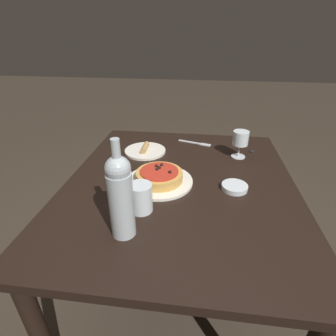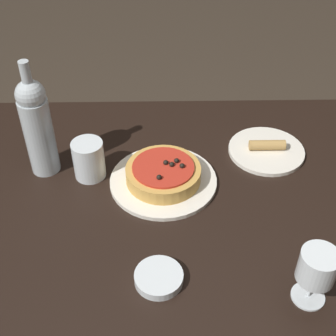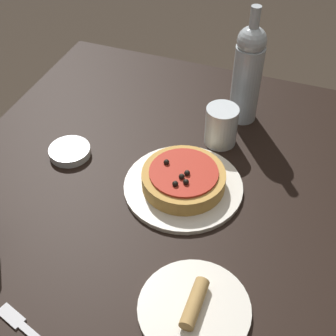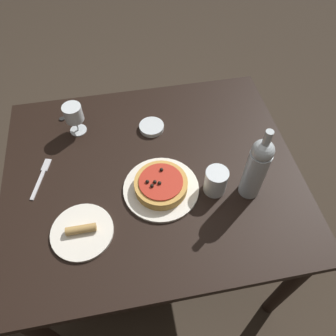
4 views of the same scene
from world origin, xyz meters
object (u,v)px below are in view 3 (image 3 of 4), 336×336
at_px(pizza, 184,178).
at_px(side_bowl, 70,151).
at_px(dinner_plate, 183,186).
at_px(fork, 30,332).
at_px(dining_table, 147,211).
at_px(wine_bottle, 248,73).
at_px(water_cup, 221,126).
at_px(side_plate, 194,308).

xyz_separation_m(pizza, side_bowl, (0.01, 0.32, -0.02)).
bearing_deg(dinner_plate, fork, 162.02).
distance_m(dining_table, side_bowl, 0.26).
bearing_deg(dining_table, fork, 172.31).
bearing_deg(dining_table, wine_bottle, -23.77).
relative_size(water_cup, side_plate, 0.49).
bearing_deg(pizza, water_cup, -10.13).
bearing_deg(fork, dinner_plate, -90.71).
bearing_deg(side_bowl, side_plate, -125.36).
height_order(wine_bottle, water_cup, wine_bottle).
bearing_deg(wine_bottle, fork, 164.77).
xyz_separation_m(water_cup, fork, (-0.65, 0.18, -0.05)).
xyz_separation_m(dinner_plate, water_cup, (0.20, -0.04, 0.05)).
bearing_deg(dining_table, water_cup, -29.19).
bearing_deg(side_bowl, dining_table, -98.88).
bearing_deg(fork, wine_bottle, -87.96).
bearing_deg(pizza, side_bowl, 87.58).
xyz_separation_m(dining_table, side_bowl, (0.04, 0.23, 0.11)).
bearing_deg(side_plate, pizza, 22.62).
height_order(pizza, fork, pizza).
bearing_deg(wine_bottle, dinner_plate, 168.70).
relative_size(dining_table, fork, 6.10).
distance_m(water_cup, side_bowl, 0.40).
bearing_deg(dinner_plate, water_cup, -10.13).
bearing_deg(water_cup, side_plate, -169.84).
bearing_deg(dinner_plate, side_bowl, 87.61).
xyz_separation_m(pizza, wine_bottle, (0.33, -0.07, 0.11)).
distance_m(wine_bottle, side_bowl, 0.52).
bearing_deg(water_cup, wine_bottle, -13.12).
distance_m(wine_bottle, fork, 0.82).
relative_size(dinner_plate, wine_bottle, 0.87).
bearing_deg(dining_table, pizza, -75.78).
bearing_deg(side_plate, fork, 118.84).
height_order(dining_table, wine_bottle, wine_bottle).
relative_size(dinner_plate, side_plate, 1.31).
bearing_deg(wine_bottle, water_cup, 166.88).
bearing_deg(side_plate, dinner_plate, 22.61).
xyz_separation_m(water_cup, side_plate, (-0.50, -0.09, -0.05)).
bearing_deg(side_bowl, water_cup, -62.19).
height_order(wine_bottle, side_plate, wine_bottle).
relative_size(wine_bottle, fork, 1.74).
distance_m(pizza, wine_bottle, 0.35).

